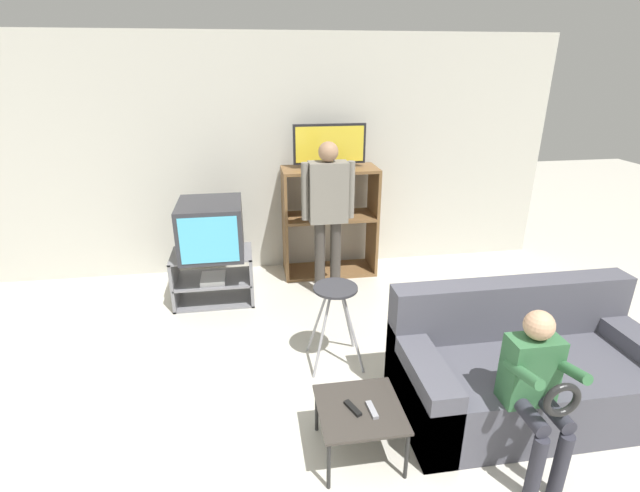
{
  "coord_description": "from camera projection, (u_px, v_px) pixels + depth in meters",
  "views": [
    {
      "loc": [
        -0.3,
        -1.42,
        2.31
      ],
      "look_at": [
        0.25,
        2.05,
        0.9
      ],
      "focal_mm": 26.0,
      "sensor_mm": 36.0,
      "label": 1
    }
  ],
  "objects": [
    {
      "name": "folding_stool",
      "position": [
        335.0,
        302.0,
        3.63
      ],
      "size": [
        0.42,
        0.39,
        0.69
      ],
      "color": "#99999E",
      "rests_on": "ground_plane"
    },
    {
      "name": "television_main",
      "position": [
        211.0,
        228.0,
        4.52
      ],
      "size": [
        0.61,
        0.67,
        0.52
      ],
      "color": "#2D2D33",
      "rests_on": "tv_stand"
    },
    {
      "name": "couch",
      "position": [
        524.0,
        371.0,
        3.23
      ],
      "size": [
        1.78,
        0.86,
        0.85
      ],
      "color": "#4C4C56",
      "rests_on": "ground_plane"
    },
    {
      "name": "tv_stand",
      "position": [
        214.0,
        277.0,
        4.72
      ],
      "size": [
        0.8,
        0.5,
        0.52
      ],
      "color": "slate",
      "rests_on": "ground_plane"
    },
    {
      "name": "media_shelf",
      "position": [
        329.0,
        221.0,
        5.23
      ],
      "size": [
        1.04,
        0.46,
        1.23
      ],
      "color": "brown",
      "rests_on": "ground_plane"
    },
    {
      "name": "remote_control_white",
      "position": [
        372.0,
        410.0,
        2.77
      ],
      "size": [
        0.05,
        0.15,
        0.02
      ],
      "primitive_type": "cube",
      "rotation": [
        0.0,
        0.0,
        0.08
      ],
      "color": "gray",
      "rests_on": "snack_table"
    },
    {
      "name": "remote_control_black",
      "position": [
        353.0,
        408.0,
        2.79
      ],
      "size": [
        0.09,
        0.15,
        0.02
      ],
      "primitive_type": "cube",
      "rotation": [
        0.0,
        0.0,
        0.4
      ],
      "color": "black",
      "rests_on": "snack_table"
    },
    {
      "name": "person_seated_child",
      "position": [
        537.0,
        384.0,
        2.62
      ],
      "size": [
        0.33,
        0.43,
        1.03
      ],
      "color": "#2D2D38",
      "rests_on": "ground_plane"
    },
    {
      "name": "television_flat",
      "position": [
        330.0,
        147.0,
        4.94
      ],
      "size": [
        0.78,
        0.2,
        0.46
      ],
      "color": "black",
      "rests_on": "media_shelf"
    },
    {
      "name": "snack_table",
      "position": [
        360.0,
        412.0,
        2.82
      ],
      "size": [
        0.51,
        0.51,
        0.35
      ],
      "color": "#38332D",
      "rests_on": "ground_plane"
    },
    {
      "name": "wall_back",
      "position": [
        275.0,
        158.0,
        5.17
      ],
      "size": [
        6.4,
        0.06,
        2.6
      ],
      "color": "beige",
      "rests_on": "ground_plane"
    },
    {
      "name": "person_standing_adult",
      "position": [
        328.0,
        205.0,
        4.61
      ],
      "size": [
        0.53,
        0.2,
        1.6
      ],
      "color": "#3D3833",
      "rests_on": "ground_plane"
    }
  ]
}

